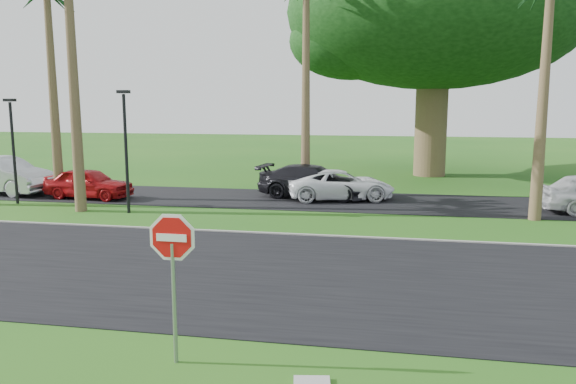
# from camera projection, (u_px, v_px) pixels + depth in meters

# --- Properties ---
(ground) EXTENTS (120.00, 120.00, 0.00)m
(ground) POSITION_uv_depth(u_px,v_px,m) (207.00, 298.00, 12.18)
(ground) COLOR #1D5515
(ground) RESTS_ON ground
(road) EXTENTS (120.00, 8.00, 0.02)m
(road) POSITION_uv_depth(u_px,v_px,m) (232.00, 271.00, 14.12)
(road) COLOR black
(road) RESTS_ON ground
(parking_strip) EXTENTS (120.00, 5.00, 0.02)m
(parking_strip) POSITION_uv_depth(u_px,v_px,m) (300.00, 200.00, 24.31)
(parking_strip) COLOR black
(parking_strip) RESTS_ON ground
(curb) EXTENTS (120.00, 0.12, 0.06)m
(curb) POSITION_uv_depth(u_px,v_px,m) (267.00, 233.00, 18.05)
(curb) COLOR gray
(curb) RESTS_ON ground
(stop_sign_near) EXTENTS (1.05, 0.07, 2.62)m
(stop_sign_near) POSITION_uv_depth(u_px,v_px,m) (173.00, 257.00, 8.90)
(stop_sign_near) COLOR gray
(stop_sign_near) RESTS_ON ground
(canopy_tree) EXTENTS (16.50, 16.50, 13.12)m
(canopy_tree) POSITION_uv_depth(u_px,v_px,m) (435.00, 15.00, 31.02)
(canopy_tree) COLOR brown
(canopy_tree) RESTS_ON ground
(streetlight_left) EXTENTS (0.45, 0.25, 4.34)m
(streetlight_left) POSITION_uv_depth(u_px,v_px,m) (13.00, 144.00, 23.08)
(streetlight_left) COLOR black
(streetlight_left) RESTS_ON ground
(streetlight_right) EXTENTS (0.45, 0.25, 4.64)m
(streetlight_right) POSITION_uv_depth(u_px,v_px,m) (126.00, 144.00, 21.09)
(streetlight_right) COLOR black
(streetlight_right) RESTS_ON ground
(car_silver) EXTENTS (5.31, 2.66, 1.67)m
(car_silver) POSITION_uv_depth(u_px,v_px,m) (2.00, 176.00, 25.88)
(car_silver) COLOR #B2B5BA
(car_silver) RESTS_ON ground
(car_red) EXTENTS (4.00, 1.84, 1.33)m
(car_red) POSITION_uv_depth(u_px,v_px,m) (89.00, 184.00, 24.61)
(car_red) COLOR #9F0D10
(car_red) RESTS_ON ground
(car_dark) EXTENTS (5.17, 2.68, 1.43)m
(car_dark) POSITION_uv_depth(u_px,v_px,m) (313.00, 182.00, 24.74)
(car_dark) COLOR black
(car_dark) RESTS_ON ground
(car_minivan) EXTENTS (4.98, 3.21, 1.28)m
(car_minivan) POSITION_uv_depth(u_px,v_px,m) (341.00, 185.00, 24.28)
(car_minivan) COLOR white
(car_minivan) RESTS_ON ground
(utility_slab) EXTENTS (0.60, 0.44, 0.06)m
(utility_slab) POSITION_uv_depth(u_px,v_px,m) (312.00, 383.00, 8.45)
(utility_slab) COLOR #A5A39C
(utility_slab) RESTS_ON ground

